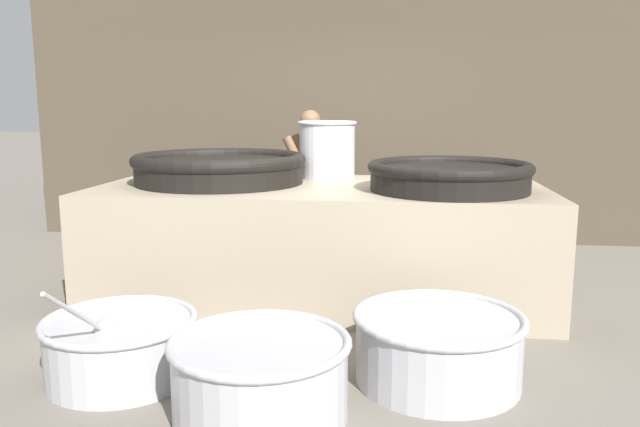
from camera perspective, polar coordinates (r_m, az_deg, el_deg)
The scene contains 10 objects.
ground_plane at distance 5.24m, azimuth 0.00°, elevation -7.46°, with size 60.00×60.00×0.00m, color slate.
back_wall at distance 7.34m, azimuth 2.23°, elevation 14.14°, with size 7.40×0.24×4.21m, color #4C4233.
hearth_platform at distance 5.12m, azimuth 0.00°, elevation -2.54°, with size 3.57×1.61×0.92m.
giant_wok_near at distance 5.25m, azimuth -9.17°, elevation 4.21°, with size 1.44×1.44×0.25m.
giant_wok_far at distance 4.81m, azimuth 11.74°, elevation 3.47°, with size 1.24×1.24×0.22m.
stock_pot at distance 5.54m, azimuth 0.62°, elevation 5.96°, with size 0.52×0.52×0.50m.
cook at distance 6.41m, azimuth -0.96°, elevation 3.24°, with size 0.35×0.55×1.51m.
prep_bowl_vegetables at distance 3.85m, azimuth -17.78°, elevation -11.29°, with size 0.88×1.15×0.73m.
prep_bowl_meat at distance 3.68m, azimuth 10.75°, elevation -11.64°, with size 0.98×0.98×0.40m.
prep_bowl_extra at distance 3.24m, azimuth -5.48°, elevation -14.40°, with size 0.92×0.92×0.42m.
Camera 1 is at (0.59, -4.96, 1.56)m, focal length 35.00 mm.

